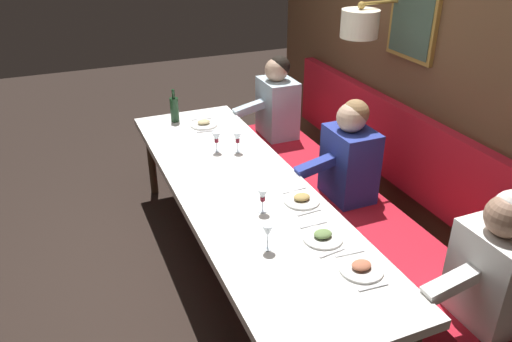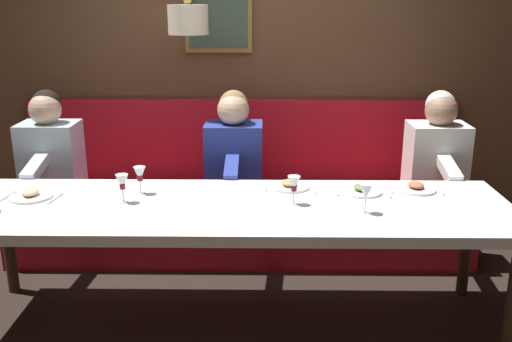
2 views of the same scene
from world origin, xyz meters
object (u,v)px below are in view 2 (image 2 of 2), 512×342
wine_glass_1 (140,175)px  wine_glass_0 (294,185)px  diner_nearest (437,152)px  dining_table (233,214)px  wine_glass_2 (122,183)px  wine_glass_3 (366,192)px  diner_middle (50,150)px  diner_near (234,151)px

wine_glass_1 → wine_glass_0: bearing=-100.8°
diner_nearest → wine_glass_0: (-0.87, 1.04, 0.04)m
wine_glass_0 → wine_glass_1: (0.17, 0.89, -0.00)m
diner_nearest → wine_glass_1: bearing=110.0°
dining_table → wine_glass_2: size_ratio=19.05×
diner_nearest → wine_glass_3: 1.21m
diner_middle → wine_glass_0: 1.89m
diner_nearest → wine_glass_2: 2.18m
wine_glass_0 → wine_glass_1: size_ratio=1.00×
wine_glass_0 → diner_near: bearing=23.3°
diner_nearest → diner_middle: same height
wine_glass_3 → wine_glass_1: bearing=76.6°
wine_glass_2 → wine_glass_1: bearing=-23.7°
diner_middle → wine_glass_3: 2.28m
wine_glass_2 → diner_middle: bearing=40.0°
diner_near → wine_glass_2: (-0.86, 0.58, 0.04)m
diner_nearest → wine_glass_1: (-0.70, 1.93, 0.04)m
wine_glass_3 → diner_middle: bearing=63.8°
wine_glass_0 → wine_glass_3: bearing=-109.4°
diner_near → wine_glass_3: 1.26m
dining_table → wine_glass_1: wine_glass_1 is taller
wine_glass_0 → wine_glass_2: (0.02, 0.96, -0.00)m
diner_near → wine_glass_0: 0.95m
dining_table → diner_near: size_ratio=3.95×
diner_near → wine_glass_3: size_ratio=4.82×
dining_table → wine_glass_0: wine_glass_0 is taller
wine_glass_0 → wine_glass_1: 0.91m
diner_nearest → dining_table: bearing=122.5°
wine_glass_2 → dining_table: bearing=-92.4°
dining_table → wine_glass_1: bearing=72.1°
diner_middle → wine_glass_1: diner_middle is taller
wine_glass_1 → wine_glass_2: size_ratio=1.00×
diner_near → wine_glass_0: size_ratio=4.82×
diner_nearest → wine_glass_2: (-0.86, 2.00, 0.04)m
diner_near → wine_glass_2: 1.03m
dining_table → diner_nearest: bearing=-57.5°
wine_glass_3 → dining_table: bearing=80.1°
diner_nearest → wine_glass_0: diner_nearest is taller
wine_glass_3 → diner_nearest: bearing=-33.7°
diner_near → wine_glass_1: bearing=143.9°
diner_near → wine_glass_3: (-1.01, -0.75, 0.04)m
diner_middle → wine_glass_1: (-0.70, -0.78, 0.04)m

